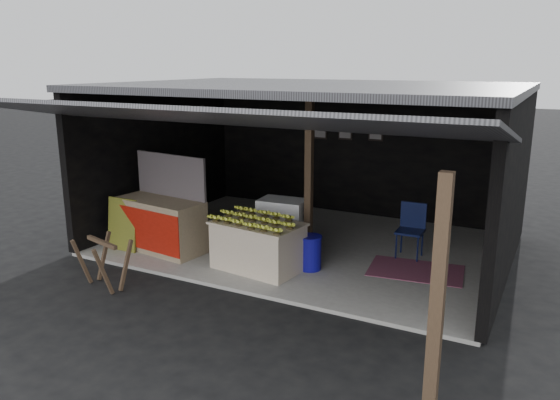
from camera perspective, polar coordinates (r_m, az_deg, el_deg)
The scene contains 13 objects.
ground at distance 8.39m, azimuth -4.52°, elevation -9.65°, with size 80.00×80.00×0.00m, color black.
concrete_slab at distance 10.43m, azimuth 2.82°, elevation -4.60°, with size 7.00×5.00×0.06m, color gray.
shophouse at distance 10.24m, azimuth 3.72°, elevation 6.94°, with size 7.40×7.29×3.02m.
banana_table at distance 8.99m, azimuth -2.32°, elevation -4.79°, with size 1.55×1.06×0.80m.
banana_pile at distance 8.85m, azimuth -2.35°, elevation -1.88°, with size 1.33×0.80×0.16m, color yellow, non-canonical shape.
white_crate at distance 9.93m, azimuth 0.27°, elevation -2.55°, with size 0.88×0.64×0.93m.
neighbor_stall at distance 10.11m, azimuth -12.37°, elevation -2.29°, with size 1.74×0.95×1.72m.
green_signboard at distance 10.28m, azimuth -16.16°, elevation -2.47°, with size 0.64×0.04×0.96m, color black.
sawhorse at distance 8.79m, azimuth -18.00°, elevation -5.78°, with size 0.83×0.82×0.77m.
water_barrel at distance 9.03m, azimuth 3.16°, elevation -5.59°, with size 0.37×0.37×0.54m, color #110D90.
plastic_chair at distance 9.81m, azimuth 13.59°, elevation -2.57°, with size 0.46×0.46×0.95m.
magenta_rug at distance 9.30m, azimuth 14.01°, elevation -7.15°, with size 1.50×1.00×0.01m, color maroon.
picture_frames at distance 12.24m, azimuth 7.00°, elevation 7.24°, with size 1.62×0.04×0.46m.
Camera 1 is at (4.14, -6.47, 3.37)m, focal length 35.00 mm.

